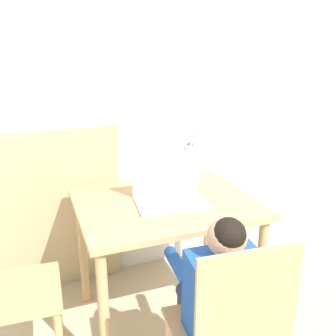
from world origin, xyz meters
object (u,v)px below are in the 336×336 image
Objects in this scene: laptop at (169,190)px; water_bottle at (162,174)px; person_seated at (217,290)px; flower_vase at (191,162)px.

water_bottle is (0.02, 0.16, 0.03)m from laptop.
water_bottle is (0.04, 0.76, 0.24)m from person_seated.
flower_vase is at bearing -101.98° from person_seated.
person_seated is at bearing -92.64° from water_bottle.
flower_vase is at bearing 14.01° from water_bottle.
person_seated is at bearing -106.12° from flower_vase.
laptop reaches higher than person_seated.
water_bottle is at bearing -88.51° from person_seated.
flower_vase reaches higher than person_seated.
flower_vase reaches higher than water_bottle.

